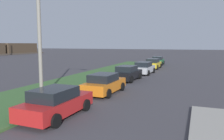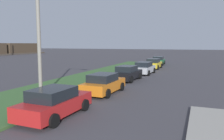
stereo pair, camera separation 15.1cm
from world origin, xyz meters
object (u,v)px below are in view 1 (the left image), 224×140
object	(u,v)px
parked_car_green	(158,61)
parked_car_silver	(144,68)
streetlight	(44,32)
parked_car_red	(56,103)
parked_car_orange	(104,84)
parked_car_yellow	(153,64)
parked_car_black	(127,73)

from	to	relation	value
parked_car_green	parked_car_silver	bearing A→B (deg)	-179.89
parked_car_green	streetlight	bearing A→B (deg)	173.00
parked_car_red	parked_car_green	distance (m)	30.10
parked_car_orange	streetlight	distance (m)	5.60
parked_car_red	parked_car_yellow	xyz separation A→B (m)	(23.87, -0.23, 0.00)
parked_car_black	parked_car_silver	xyz separation A→B (m)	(5.35, -0.44, 0.00)
parked_car_yellow	parked_car_green	distance (m)	6.24
parked_car_green	streetlight	world-z (taller)	streetlight
parked_car_silver	parked_car_yellow	xyz separation A→B (m)	(6.48, 0.14, 0.00)
parked_car_silver	parked_car_green	size ratio (longest dim) A/B	1.00
streetlight	parked_car_red	bearing A→B (deg)	-134.40
parked_car_silver	streetlight	distance (m)	15.67
parked_car_silver	parked_car_green	distance (m)	12.72
parked_car_silver	streetlight	size ratio (longest dim) A/B	0.58
parked_car_orange	parked_car_yellow	size ratio (longest dim) A/B	1.01
parked_car_red	parked_car_yellow	world-z (taller)	same
parked_car_green	streetlight	distance (m)	28.02
parked_car_black	parked_car_red	bearing A→B (deg)	-176.77
streetlight	parked_car_green	bearing A→B (deg)	-4.81
parked_car_orange	parked_car_green	distance (m)	24.34
parked_car_black	parked_car_green	xyz separation A→B (m)	(18.06, 0.07, 0.00)
parked_car_black	parked_car_silver	size ratio (longest dim) A/B	1.00
parked_car_green	parked_car_black	bearing A→B (deg)	178.05
parked_car_black	parked_car_yellow	bearing A→B (deg)	1.46
parked_car_black	parked_car_yellow	distance (m)	11.84
parked_car_yellow	parked_car_green	world-z (taller)	same
parked_car_orange	parked_car_black	size ratio (longest dim) A/B	0.99
parked_car_silver	parked_car_yellow	size ratio (longest dim) A/B	1.01
parked_car_yellow	parked_car_red	bearing A→B (deg)	179.96
parked_car_black	parked_car_yellow	world-z (taller)	same
parked_car_silver	parked_car_red	bearing A→B (deg)	-179.07
parked_car_orange	parked_car_silver	xyz separation A→B (m)	(11.63, -0.24, 0.00)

